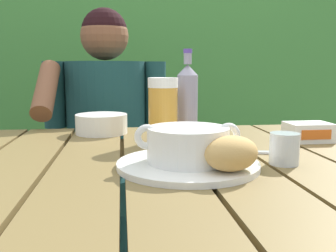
{
  "coord_description": "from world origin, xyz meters",
  "views": [
    {
      "loc": [
        -0.07,
        -0.77,
        0.96
      ],
      "look_at": [
        0.03,
        0.06,
        0.83
      ],
      "focal_mm": 40.32,
      "sensor_mm": 36.0,
      "label": 1
    }
  ],
  "objects_px": {
    "soup_bowl": "(188,144)",
    "beer_glass": "(163,110)",
    "person_eating": "(106,132)",
    "butter_tub": "(308,132)",
    "water_glass_small": "(284,149)",
    "table_knife": "(241,151)",
    "serving_plate": "(188,164)",
    "beer_bottle": "(187,101)",
    "diner_bowl": "(102,124)",
    "chair_near_diner": "(109,177)",
    "bread_roll": "(231,153)"
  },
  "relations": [
    {
      "from": "beer_glass",
      "to": "water_glass_small",
      "type": "distance_m",
      "value": 0.35
    },
    {
      "from": "beer_bottle",
      "to": "water_glass_small",
      "type": "distance_m",
      "value": 0.36
    },
    {
      "from": "chair_near_diner",
      "to": "soup_bowl",
      "type": "distance_m",
      "value": 1.05
    },
    {
      "from": "serving_plate",
      "to": "beer_glass",
      "type": "relative_size",
      "value": 1.65
    },
    {
      "from": "water_glass_small",
      "to": "table_knife",
      "type": "height_order",
      "value": "water_glass_small"
    },
    {
      "from": "chair_near_diner",
      "to": "person_eating",
      "type": "xyz_separation_m",
      "value": [
        -0.0,
        -0.2,
        0.24
      ]
    },
    {
      "from": "chair_near_diner",
      "to": "butter_tub",
      "type": "distance_m",
      "value": 0.99
    },
    {
      "from": "soup_bowl",
      "to": "chair_near_diner",
      "type": "bearing_deg",
      "value": 101.18
    },
    {
      "from": "person_eating",
      "to": "soup_bowl",
      "type": "height_order",
      "value": "person_eating"
    },
    {
      "from": "bread_roll",
      "to": "table_knife",
      "type": "height_order",
      "value": "bread_roll"
    },
    {
      "from": "chair_near_diner",
      "to": "soup_bowl",
      "type": "bearing_deg",
      "value": -78.82
    },
    {
      "from": "chair_near_diner",
      "to": "person_eating",
      "type": "distance_m",
      "value": 0.32
    },
    {
      "from": "soup_bowl",
      "to": "beer_glass",
      "type": "relative_size",
      "value": 1.23
    },
    {
      "from": "serving_plate",
      "to": "table_knife",
      "type": "relative_size",
      "value": 1.88
    },
    {
      "from": "chair_near_diner",
      "to": "serving_plate",
      "type": "distance_m",
      "value": 1.04
    },
    {
      "from": "beer_glass",
      "to": "butter_tub",
      "type": "xyz_separation_m",
      "value": [
        0.4,
        -0.02,
        -0.06
      ]
    },
    {
      "from": "water_glass_small",
      "to": "beer_bottle",
      "type": "bearing_deg",
      "value": 115.63
    },
    {
      "from": "soup_bowl",
      "to": "butter_tub",
      "type": "bearing_deg",
      "value": 31.89
    },
    {
      "from": "person_eating",
      "to": "diner_bowl",
      "type": "xyz_separation_m",
      "value": [
        0.0,
        -0.35,
        0.08
      ]
    },
    {
      "from": "bread_roll",
      "to": "beer_glass",
      "type": "xyz_separation_m",
      "value": [
        -0.09,
        0.34,
        0.04
      ]
    },
    {
      "from": "serving_plate",
      "to": "bread_roll",
      "type": "xyz_separation_m",
      "value": [
        0.07,
        -0.08,
        0.04
      ]
    },
    {
      "from": "table_knife",
      "to": "serving_plate",
      "type": "bearing_deg",
      "value": -142.54
    },
    {
      "from": "person_eating",
      "to": "serving_plate",
      "type": "height_order",
      "value": "person_eating"
    },
    {
      "from": "serving_plate",
      "to": "bread_roll",
      "type": "bearing_deg",
      "value": -49.4
    },
    {
      "from": "bread_roll",
      "to": "water_glass_small",
      "type": "distance_m",
      "value": 0.16
    },
    {
      "from": "person_eating",
      "to": "butter_tub",
      "type": "distance_m",
      "value": 0.79
    },
    {
      "from": "butter_tub",
      "to": "diner_bowl",
      "type": "xyz_separation_m",
      "value": [
        -0.57,
        0.19,
        0.0
      ]
    },
    {
      "from": "soup_bowl",
      "to": "table_knife",
      "type": "distance_m",
      "value": 0.19
    },
    {
      "from": "soup_bowl",
      "to": "bread_roll",
      "type": "distance_m",
      "value": 0.1
    },
    {
      "from": "bread_roll",
      "to": "beer_bottle",
      "type": "relative_size",
      "value": 0.53
    },
    {
      "from": "bread_roll",
      "to": "beer_glass",
      "type": "relative_size",
      "value": 0.76
    },
    {
      "from": "soup_bowl",
      "to": "butter_tub",
      "type": "relative_size",
      "value": 1.82
    },
    {
      "from": "person_eating",
      "to": "soup_bowl",
      "type": "xyz_separation_m",
      "value": [
        0.2,
        -0.77,
        0.1
      ]
    },
    {
      "from": "water_glass_small",
      "to": "beer_glass",
      "type": "bearing_deg",
      "value": 131.2
    },
    {
      "from": "butter_tub",
      "to": "table_knife",
      "type": "relative_size",
      "value": 0.77
    },
    {
      "from": "diner_bowl",
      "to": "beer_bottle",
      "type": "bearing_deg",
      "value": -25.07
    },
    {
      "from": "serving_plate",
      "to": "beer_bottle",
      "type": "bearing_deg",
      "value": 80.35
    },
    {
      "from": "chair_near_diner",
      "to": "beer_bottle",
      "type": "relative_size",
      "value": 3.67
    },
    {
      "from": "soup_bowl",
      "to": "diner_bowl",
      "type": "relative_size",
      "value": 1.36
    },
    {
      "from": "serving_plate",
      "to": "table_knife",
      "type": "distance_m",
      "value": 0.19
    },
    {
      "from": "person_eating",
      "to": "water_glass_small",
      "type": "height_order",
      "value": "person_eating"
    },
    {
      "from": "butter_tub",
      "to": "diner_bowl",
      "type": "height_order",
      "value": "diner_bowl"
    },
    {
      "from": "beer_bottle",
      "to": "diner_bowl",
      "type": "distance_m",
      "value": 0.28
    },
    {
      "from": "bread_roll",
      "to": "butter_tub",
      "type": "distance_m",
      "value": 0.44
    },
    {
      "from": "beer_glass",
      "to": "beer_bottle",
      "type": "relative_size",
      "value": 0.69
    },
    {
      "from": "bread_roll",
      "to": "beer_bottle",
      "type": "distance_m",
      "value": 0.4
    },
    {
      "from": "water_glass_small",
      "to": "person_eating",
      "type": "bearing_deg",
      "value": 117.28
    },
    {
      "from": "chair_near_diner",
      "to": "soup_bowl",
      "type": "xyz_separation_m",
      "value": [
        0.19,
        -0.98,
        0.35
      ]
    },
    {
      "from": "beer_glass",
      "to": "serving_plate",
      "type": "bearing_deg",
      "value": -85.13
    },
    {
      "from": "beer_glass",
      "to": "diner_bowl",
      "type": "relative_size",
      "value": 1.11
    }
  ]
}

